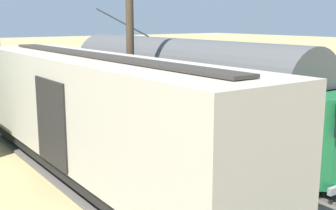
% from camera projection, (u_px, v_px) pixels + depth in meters
% --- Properties ---
extents(ground_plane, '(220.00, 220.00, 0.00)m').
position_uv_depth(ground_plane, '(29.00, 134.00, 19.58)').
color(ground_plane, tan).
extents(track_streetcar_siding, '(2.80, 80.00, 0.18)m').
position_uv_depth(track_streetcar_siding, '(121.00, 117.00, 22.61)').
color(track_streetcar_siding, '#56514C').
rests_on(track_streetcar_siding, ground).
extents(track_adjacent_siding, '(2.80, 80.00, 0.18)m').
position_uv_depth(track_adjacent_siding, '(27.00, 131.00, 19.82)').
color(track_adjacent_siding, '#56514C').
rests_on(track_adjacent_siding, ground).
extents(vintage_streetcar, '(2.65, 16.51, 5.49)m').
position_uv_depth(vintage_streetcar, '(176.00, 87.00, 18.33)').
color(vintage_streetcar, '#196033').
rests_on(vintage_streetcar, ground).
extents(boxcar_adjacent, '(2.96, 14.32, 3.85)m').
position_uv_depth(boxcar_adjacent, '(96.00, 113.00, 13.64)').
color(boxcar_adjacent, '#B2A893').
rests_on(boxcar_adjacent, ground).
extents(catenary_pole_mid_near, '(2.99, 0.28, 7.92)m').
position_uv_depth(catenary_pole_mid_near, '(132.00, 46.00, 15.68)').
color(catenary_pole_mid_near, '#423323').
rests_on(catenary_pole_mid_near, ground).
extents(switch_stand, '(0.50, 0.30, 1.24)m').
position_uv_depth(switch_stand, '(52.00, 77.00, 33.69)').
color(switch_stand, black).
rests_on(switch_stand, ground).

